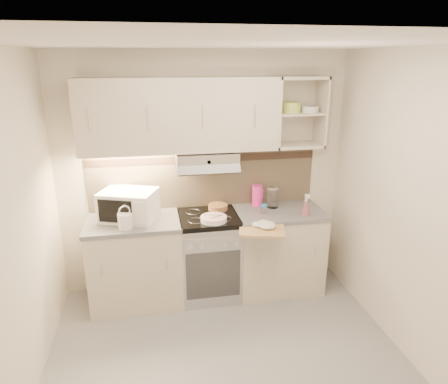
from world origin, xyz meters
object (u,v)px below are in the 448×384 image
(pink_pitcher, at_px, (257,195))
(spray_bottle, at_px, (306,206))
(plate_stack, at_px, (214,219))
(electric_range, at_px, (209,255))
(cutting_board, at_px, (262,229))
(watering_can, at_px, (126,220))
(glass_jar, at_px, (273,197))
(microwave, at_px, (129,205))

(pink_pitcher, height_order, spray_bottle, spray_bottle)
(plate_stack, bearing_deg, electric_range, 100.69)
(electric_range, height_order, pink_pitcher, pink_pitcher)
(electric_range, xyz_separation_m, plate_stack, (0.03, -0.16, 0.47))
(cutting_board, bearing_deg, electric_range, 156.86)
(watering_can, xyz_separation_m, glass_jar, (1.51, 0.28, 0.04))
(electric_range, xyz_separation_m, glass_jar, (0.71, 0.10, 0.57))
(microwave, distance_m, plate_stack, 0.85)
(cutting_board, bearing_deg, spray_bottle, 35.75)
(pink_pitcher, xyz_separation_m, glass_jar, (0.14, -0.10, 0.00))
(pink_pitcher, bearing_deg, glass_jar, -17.83)
(glass_jar, relative_size, cutting_board, 0.55)
(microwave, xyz_separation_m, cutting_board, (1.24, -0.42, -0.17))
(pink_pitcher, relative_size, cutting_board, 0.53)
(electric_range, distance_m, spray_bottle, 1.13)
(pink_pitcher, relative_size, spray_bottle, 0.94)
(watering_can, bearing_deg, glass_jar, -13.42)
(microwave, xyz_separation_m, spray_bottle, (1.75, -0.22, -0.05))
(microwave, distance_m, watering_can, 0.24)
(glass_jar, bearing_deg, pink_pitcher, 146.57)
(watering_can, height_order, pink_pitcher, watering_can)
(microwave, xyz_separation_m, glass_jar, (1.49, 0.05, -0.03))
(electric_range, xyz_separation_m, pink_pitcher, (0.56, 0.20, 0.56))
(watering_can, bearing_deg, cutting_board, -32.32)
(electric_range, xyz_separation_m, watering_can, (-0.80, -0.17, 0.53))
(glass_jar, bearing_deg, watering_can, -169.55)
(watering_can, relative_size, glass_jar, 1.11)
(pink_pitcher, xyz_separation_m, spray_bottle, (0.41, -0.37, -0.02))
(microwave, xyz_separation_m, plate_stack, (0.81, -0.21, -0.12))
(watering_can, bearing_deg, pink_pitcher, -8.56)
(microwave, distance_m, spray_bottle, 1.77)
(microwave, height_order, plate_stack, microwave)
(pink_pitcher, distance_m, spray_bottle, 0.55)
(watering_can, bearing_deg, microwave, 60.74)
(plate_stack, bearing_deg, watering_can, -178.88)
(pink_pitcher, bearing_deg, microwave, -158.21)
(watering_can, distance_m, glass_jar, 1.53)
(plate_stack, bearing_deg, cutting_board, -25.29)
(electric_range, height_order, cutting_board, electric_range)
(plate_stack, xyz_separation_m, cutting_board, (0.43, -0.20, -0.05))
(plate_stack, xyz_separation_m, glass_jar, (0.68, 0.26, 0.09))
(watering_can, height_order, glass_jar, glass_jar)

